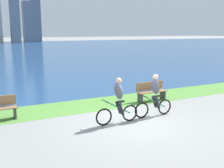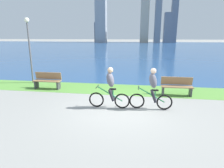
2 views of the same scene
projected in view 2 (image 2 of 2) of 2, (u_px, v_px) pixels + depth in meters
The scene contains 9 objects.
ground_plane at pixel (121, 109), 7.61m from camera, with size 300.00×300.00×0.00m, color gray.
grass_strip_bayside at pixel (126, 90), 10.37m from camera, with size 120.00×2.18×0.01m, color #59933D.
bay_water_surface at pixel (139, 47), 50.89m from camera, with size 300.00×82.42×0.00m, color navy.
cyclist_lead at pixel (110, 88), 7.59m from camera, with size 1.68×0.52×1.66m.
cyclist_trailing at pixel (152, 89), 7.44m from camera, with size 1.70×0.52×1.66m.
bench_near_path at pixel (48, 81), 10.50m from camera, with size 1.50×0.47×0.90m.
bench_far_along_path at pixel (177, 86), 9.31m from camera, with size 1.50×0.47×0.90m.
lamppost_tall at pixel (29, 41), 11.29m from camera, with size 0.28×0.28×3.88m.
city_skyline_far_shore at pixel (132, 18), 80.22m from camera, with size 35.69×9.37×27.44m.
Camera 2 is at (0.76, -7.10, 2.85)m, focal length 30.55 mm.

